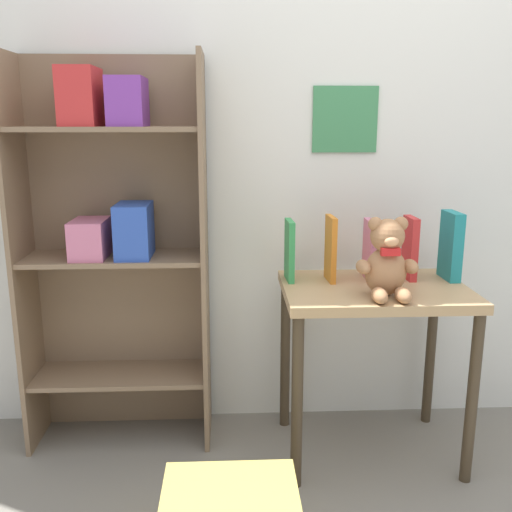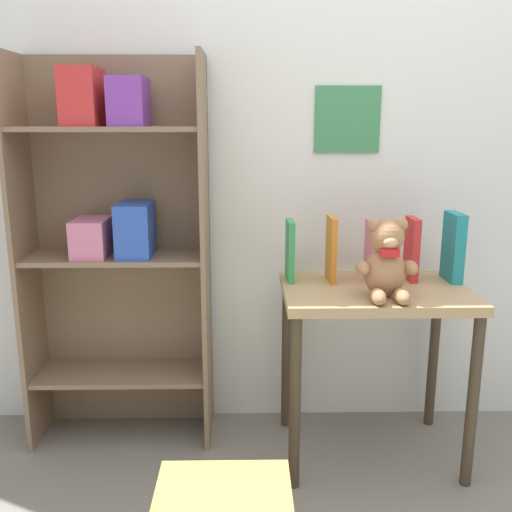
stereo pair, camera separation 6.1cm
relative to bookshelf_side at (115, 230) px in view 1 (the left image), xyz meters
name	(u,v)px [view 1 (the left image)]	position (x,y,z in m)	size (l,w,h in m)	color
wall_back	(343,122)	(0.90, 0.15, 0.40)	(4.80, 0.07, 2.50)	silver
bookshelf_side	(115,230)	(0.00, 0.00, 0.00)	(0.70, 0.28, 1.50)	#7F664C
display_table	(374,313)	(0.97, -0.18, -0.29)	(0.67, 0.48, 0.67)	tan
teddy_bear	(387,261)	(0.97, -0.31, -0.06)	(0.21, 0.19, 0.27)	#A8754C
book_standing_green	(290,250)	(0.66, -0.09, -0.07)	(0.02, 0.12, 0.23)	#33934C
book_standing_orange	(331,249)	(0.81, -0.10, -0.06)	(0.02, 0.12, 0.25)	orange
book_standing_pink	(370,250)	(0.97, -0.08, -0.07)	(0.02, 0.15, 0.22)	#D17093
book_standing_red	(410,248)	(1.12, -0.09, -0.06)	(0.03, 0.12, 0.24)	red
book_standing_teal	(451,246)	(1.27, -0.10, -0.05)	(0.04, 0.14, 0.26)	teal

